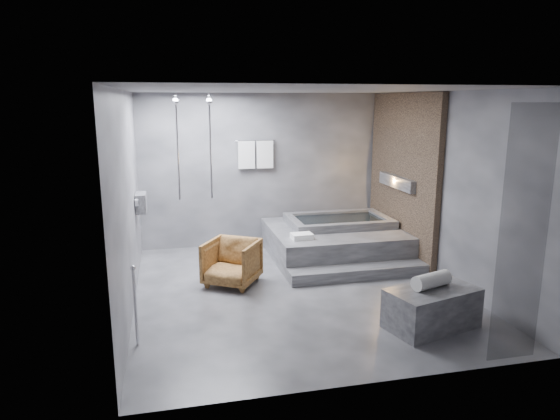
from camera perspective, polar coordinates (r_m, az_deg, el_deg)
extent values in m
plane|color=#323235|center=(7.27, 1.93, -9.12)|extent=(5.00, 5.00, 0.00)
cube|color=#545457|center=(6.76, 2.11, 13.54)|extent=(4.50, 5.00, 0.04)
cube|color=#3E3E43|center=(9.28, -1.95, 4.57)|extent=(4.50, 0.04, 2.80)
cube|color=#3E3E43|center=(4.57, 10.09, -3.87)|extent=(4.50, 0.04, 2.80)
cube|color=#3E3E43|center=(6.67, -17.01, 0.93)|extent=(0.04, 5.00, 2.80)
cube|color=#3E3E43|center=(7.76, 18.31, 2.39)|extent=(0.04, 5.00, 2.80)
cube|color=#84684D|center=(8.81, 13.81, 3.79)|extent=(0.10, 2.40, 2.78)
cube|color=#FF9938|center=(8.79, 13.31, 3.14)|extent=(0.14, 1.20, 0.20)
cube|color=gray|center=(8.10, -15.59, 0.80)|extent=(0.16, 0.42, 0.30)
imported|color=beige|center=(8.01, -15.53, 0.35)|extent=(0.08, 0.08, 0.21)
imported|color=beige|center=(8.21, -15.46, 0.44)|extent=(0.07, 0.07, 0.15)
cylinder|color=silver|center=(8.65, -7.97, 7.21)|extent=(0.04, 0.04, 1.80)
cylinder|color=silver|center=(8.62, -11.64, 7.06)|extent=(0.04, 0.04, 1.80)
cylinder|color=silver|center=(9.14, -2.84, 7.91)|extent=(0.75, 0.02, 0.02)
cube|color=white|center=(9.12, -3.86, 6.30)|extent=(0.30, 0.06, 0.50)
cube|color=white|center=(9.17, -1.75, 6.37)|extent=(0.30, 0.06, 0.50)
cylinder|color=silver|center=(5.79, -16.19, -10.62)|extent=(0.04, 0.04, 0.90)
cube|color=black|center=(5.47, 26.03, -2.80)|extent=(0.55, 0.01, 2.60)
cube|color=#38383B|center=(8.79, 6.16, -3.60)|extent=(2.20, 2.00, 0.50)
cube|color=#38383B|center=(7.79, 8.97, -7.05)|extent=(2.20, 0.36, 0.18)
cube|color=#333335|center=(6.33, 16.95, -10.69)|extent=(1.19, 0.85, 0.48)
imported|color=#4B2D12|center=(7.41, -5.53, -5.98)|extent=(0.99, 1.00, 0.67)
cylinder|color=silver|center=(6.25, 16.92, -7.70)|extent=(0.54, 0.33, 0.18)
cube|color=white|center=(7.99, 2.51, -3.01)|extent=(0.34, 0.26, 0.09)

